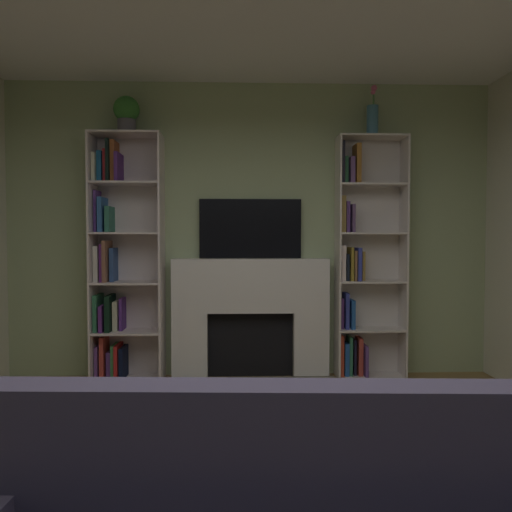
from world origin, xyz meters
TOP-DOWN VIEW (x-y plane):
  - wall_back_accent at (0.00, 2.68)m, footprint 4.76×0.06m
  - fireplace at (0.00, 2.55)m, footprint 1.58×0.50m
  - tv at (0.00, 2.62)m, footprint 0.97×0.06m
  - bookshelf_left at (-1.23, 2.53)m, footprint 0.65×0.33m
  - bookshelf_right at (1.07, 2.56)m, footprint 0.65×0.26m
  - potted_plant at (-1.14, 2.50)m, footprint 0.24×0.24m
  - vase_with_flowers at (1.15, 2.50)m, footprint 0.11×0.11m
  - coffee_table at (0.07, -0.20)m, footprint 0.84×0.45m

SIDE VIEW (x-z plane):
  - coffee_table at x=0.07m, z-range 0.15..0.57m
  - fireplace at x=0.00m, z-range 0.03..1.16m
  - bookshelf_right at x=1.07m, z-range -0.05..2.24m
  - bookshelf_left at x=-1.23m, z-range -0.04..2.25m
  - wall_back_accent at x=0.00m, z-range 0.00..2.82m
  - tv at x=0.00m, z-range 1.14..1.70m
  - vase_with_flowers at x=1.15m, z-range 2.22..2.69m
  - potted_plant at x=-1.14m, z-range 2.31..2.66m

